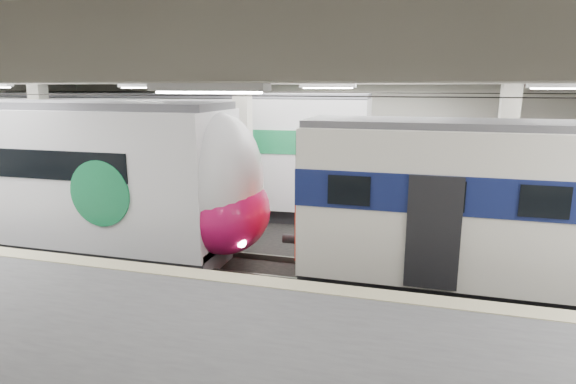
% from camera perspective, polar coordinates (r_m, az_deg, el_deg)
% --- Properties ---
extents(station_hall, '(36.00, 24.00, 5.75)m').
position_cam_1_polar(station_hall, '(10.59, 0.71, 3.17)').
color(station_hall, black).
rests_on(station_hall, ground).
extents(modern_emu, '(14.02, 2.90, 4.51)m').
position_cam_1_polar(modern_emu, '(15.93, -24.99, 1.44)').
color(modern_emu, white).
rests_on(modern_emu, ground).
extents(older_rer, '(12.54, 2.77, 4.18)m').
position_cam_1_polar(older_rer, '(12.62, 30.88, -1.99)').
color(older_rer, white).
rests_on(older_rer, ground).
extents(far_train, '(14.83, 3.74, 4.66)m').
position_cam_1_polar(far_train, '(19.81, -12.31, 4.86)').
color(far_train, white).
rests_on(far_train, ground).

